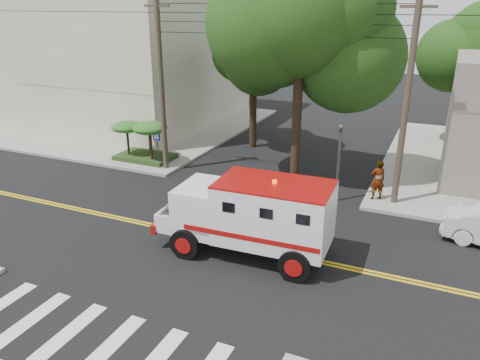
% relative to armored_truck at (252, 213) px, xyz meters
% --- Properties ---
extents(ground, '(100.00, 100.00, 0.00)m').
position_rel_armored_truck_xyz_m(ground, '(-2.13, 0.46, -1.63)').
color(ground, black).
rests_on(ground, ground).
extents(sidewalk_nw, '(17.00, 17.00, 0.15)m').
position_rel_armored_truck_xyz_m(sidewalk_nw, '(-15.63, 13.96, -1.55)').
color(sidewalk_nw, gray).
rests_on(sidewalk_nw, ground).
extents(building_left, '(16.00, 14.00, 10.00)m').
position_rel_armored_truck_xyz_m(building_left, '(-17.63, 15.46, 3.52)').
color(building_left, '#BDB69B').
rests_on(building_left, sidewalk_nw).
extents(utility_pole_left, '(0.28, 0.28, 9.00)m').
position_rel_armored_truck_xyz_m(utility_pole_left, '(-7.73, 6.46, 2.87)').
color(utility_pole_left, '#382D23').
rests_on(utility_pole_left, ground).
extents(utility_pole_right, '(0.28, 0.28, 9.00)m').
position_rel_armored_truck_xyz_m(utility_pole_right, '(4.17, 6.66, 2.87)').
color(utility_pole_right, '#382D23').
rests_on(utility_pole_right, ground).
extents(tree_main, '(6.08, 5.70, 9.85)m').
position_rel_armored_truck_xyz_m(tree_main, '(-0.19, 6.67, 5.57)').
color(tree_main, black).
rests_on(tree_main, ground).
extents(tree_left, '(4.48, 4.20, 7.70)m').
position_rel_armored_truck_xyz_m(tree_left, '(-4.81, 12.24, 4.10)').
color(tree_left, black).
rests_on(tree_left, ground).
extents(tree_right, '(4.80, 4.50, 8.20)m').
position_rel_armored_truck_xyz_m(tree_right, '(6.71, 16.23, 4.47)').
color(tree_right, black).
rests_on(tree_right, ground).
extents(traffic_signal, '(0.15, 0.18, 3.60)m').
position_rel_armored_truck_xyz_m(traffic_signal, '(1.67, 6.06, 0.60)').
color(traffic_signal, '#3F3F42').
rests_on(traffic_signal, ground).
extents(accessibility_sign, '(0.45, 0.10, 2.02)m').
position_rel_armored_truck_xyz_m(accessibility_sign, '(-8.33, 6.63, -0.26)').
color(accessibility_sign, '#3F3F42').
rests_on(accessibility_sign, ground).
extents(palm_planter, '(3.52, 2.63, 2.36)m').
position_rel_armored_truck_xyz_m(palm_planter, '(-9.57, 7.08, 0.02)').
color(palm_planter, '#1E3314').
rests_on(palm_planter, sidewalk_nw).
extents(armored_truck, '(6.38, 2.78, 2.86)m').
position_rel_armored_truck_xyz_m(armored_truck, '(0.00, 0.00, 0.00)').
color(armored_truck, white).
rests_on(armored_truck, ground).
extents(pedestrian_a, '(0.80, 0.72, 1.85)m').
position_rel_armored_truck_xyz_m(pedestrian_a, '(3.37, 6.67, -0.56)').
color(pedestrian_a, gray).
rests_on(pedestrian_a, sidewalk_ne).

